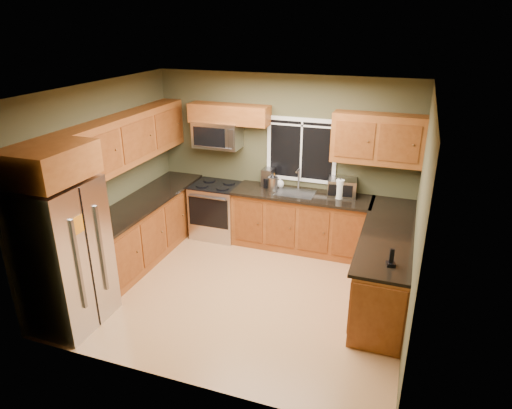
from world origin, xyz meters
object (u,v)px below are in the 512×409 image
Objects in this scene: range at (217,210)px; kettle at (273,183)px; soap_bottle_a at (272,177)px; soap_bottle_c at (280,182)px; paper_towel_roll at (340,189)px; cordless_phone at (391,261)px; toaster_oven at (342,187)px; microwave at (217,135)px; refrigerator at (65,256)px; coffee_maker at (268,178)px.

range is 1.16m from kettle.
soap_bottle_a is 0.17m from soap_bottle_c.
cordless_phone is (0.88, -1.84, -0.08)m from paper_towel_roll.
range is at bearing -175.91° from toaster_oven.
paper_towel_roll is (2.03, -0.12, -0.64)m from microwave.
paper_towel_roll reaches higher than range.
paper_towel_roll is at bearing 0.58° from range.
soap_bottle_c is 0.82× the size of cordless_phone.
kettle is at bearing -177.78° from paper_towel_roll.
soap_bottle_a is (-0.09, 0.25, 0.01)m from kettle.
range is (0.69, 2.77, -0.43)m from refrigerator.
cordless_phone reaches higher than soap_bottle_c.
microwave is at bearing -177.75° from coffee_maker.
microwave is 2.62× the size of coffee_maker.
soap_bottle_c is (-0.98, 0.16, -0.06)m from paper_towel_roll.
paper_towel_roll reaches higher than coffee_maker.
toaster_oven is (2.05, 0.01, -0.66)m from microwave.
paper_towel_roll reaches higher than cordless_phone.
refrigerator reaches higher than paper_towel_roll.
soap_bottle_a is 2.88m from cordless_phone.
microwave is 2.69× the size of kettle.
coffee_maker is 2.87m from cordless_phone.
soap_bottle_c reaches higher than range.
toaster_oven is at bearing 46.80° from refrigerator.
toaster_oven is 1.60× the size of soap_bottle_a.
soap_bottle_c is at bearing 9.92° from range.
cordless_phone is at bearing 14.74° from refrigerator.
soap_bottle_c is 2.74m from cordless_phone.
coffee_maker is at bearing 136.08° from cordless_phone.
range is 2.04× the size of toaster_oven.
range is at bearing 76.03° from refrigerator.
coffee_maker is 0.21m from soap_bottle_c.
coffee_maker is at bearing -128.63° from soap_bottle_a.
soap_bottle_a reaches higher than soap_bottle_c.
soap_bottle_a is at bearing 134.54° from cordless_phone.
toaster_oven is at bearing 83.08° from paper_towel_roll.
paper_towel_roll is at bearing 2.22° from kettle.
toaster_oven is 1.07m from kettle.
kettle reaches higher than soap_bottle_c.
kettle is 1.37× the size of cordless_phone.
refrigerator reaches higher than soap_bottle_c.
refrigerator is 3.23m from kettle.
refrigerator is at bearing -103.34° from microwave.
toaster_oven is 0.13m from paper_towel_roll.
refrigerator is 2.37× the size of microwave.
kettle is at bearing -105.76° from soap_bottle_c.
soap_bottle_c is at bearing 2.59° from microwave.
range is 1.06m from coffee_maker.
toaster_oven is at bearing -1.09° from coffee_maker.
soap_bottle_a is (0.90, 0.09, -0.65)m from microwave.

